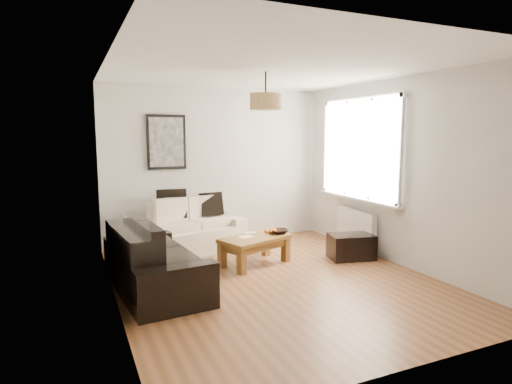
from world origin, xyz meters
name	(u,v)px	position (x,y,z in m)	size (l,w,h in m)	color
floor	(275,280)	(0.00, 0.00, 0.00)	(4.50, 4.50, 0.00)	brown
ceiling	(277,68)	(0.00, 0.00, 2.60)	(3.80, 4.50, 0.00)	white
wall_back	(217,165)	(0.00, 2.25, 1.30)	(3.80, 0.04, 2.60)	silver
wall_front	(412,206)	(0.00, -2.25, 1.30)	(3.80, 0.04, 2.60)	silver
wall_left	(112,185)	(-1.90, 0.00, 1.30)	(0.04, 4.50, 2.60)	silver
wall_right	(398,172)	(1.90, 0.00, 1.30)	(0.04, 4.50, 2.60)	silver
window_bay	(360,149)	(1.86, 0.80, 1.60)	(0.14, 1.90, 1.60)	white
radiator	(356,226)	(1.82, 0.80, 0.38)	(0.10, 0.90, 0.52)	white
poster	(166,142)	(-0.85, 2.22, 1.70)	(0.62, 0.04, 0.87)	black
pendant_shade	(266,102)	(0.00, 0.30, 2.23)	(0.40, 0.40, 0.20)	tan
loveseat_cream	(191,226)	(-0.59, 1.78, 0.39)	(1.57, 0.86, 0.78)	beige
sofa_leather	(155,258)	(-1.43, 0.30, 0.38)	(1.77, 0.86, 0.76)	black
coffee_table	(255,251)	(0.03, 0.72, 0.20)	(0.97, 0.53, 0.40)	brown
ottoman	(351,247)	(1.45, 0.40, 0.18)	(0.64, 0.41, 0.36)	black
cushion_left	(172,204)	(-0.85, 1.97, 0.73)	(0.46, 0.14, 0.46)	black
cushion_right	(211,204)	(-0.20, 1.97, 0.69)	(0.38, 0.12, 0.38)	black
fruit_bowl	(280,231)	(0.45, 0.76, 0.43)	(0.25, 0.25, 0.06)	black
orange_a	(270,231)	(0.31, 0.78, 0.44)	(0.06, 0.06, 0.06)	orange
orange_b	(273,231)	(0.37, 0.81, 0.44)	(0.09, 0.09, 0.09)	#FD5615
orange_c	(266,231)	(0.25, 0.81, 0.44)	(0.06, 0.06, 0.06)	orange
papers	(246,237)	(-0.08, 0.77, 0.40)	(0.20, 0.14, 0.01)	white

